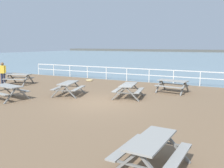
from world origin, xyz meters
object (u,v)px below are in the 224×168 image
object	(u,v)px
picnic_table_mid_centre	(9,89)
visitor	(3,72)
picnic_table_near_right	(173,83)
picnic_table_far_left	(129,88)
picnic_table_far_right	(68,86)
picnic_table_seaward	(151,146)
picnic_table_corner	(19,77)

from	to	relation	value
picnic_table_mid_centre	visitor	world-z (taller)	visitor
picnic_table_near_right	picnic_table_far_left	distance (m)	3.24
picnic_table_far_left	picnic_table_far_right	xyz separation A→B (m)	(-3.41, -0.99, 0.00)
picnic_table_mid_centre	picnic_table_far_left	size ratio (longest dim) A/B	0.99
picnic_table_near_right	picnic_table_seaward	size ratio (longest dim) A/B	1.06
picnic_table_far_right	picnic_table_corner	distance (m)	6.10
picnic_table_near_right	picnic_table_mid_centre	bearing A→B (deg)	-133.42
picnic_table_far_right	picnic_table_seaward	size ratio (longest dim) A/B	1.15
picnic_table_mid_centre	picnic_table_far_left	xyz separation A→B (m)	(5.61, 3.39, 0.00)
picnic_table_mid_centre	picnic_table_far_right	bearing A→B (deg)	57.39
picnic_table_near_right	picnic_table_mid_centre	xyz separation A→B (m)	(-7.42, -6.08, 0.00)
picnic_table_mid_centre	visitor	xyz separation A→B (m)	(-4.57, 3.41, 0.36)
picnic_table_near_right	visitor	bearing A→B (deg)	-160.21
picnic_table_corner	visitor	world-z (taller)	visitor
picnic_table_mid_centre	picnic_table_far_right	size ratio (longest dim) A/B	0.95
picnic_table_near_right	picnic_table_seaward	distance (m)	10.15
picnic_table_near_right	picnic_table_far_right	xyz separation A→B (m)	(-5.22, -3.68, 0.00)
picnic_table_mid_centre	picnic_table_far_left	distance (m)	6.55
picnic_table_far_right	visitor	distance (m)	6.85
picnic_table_seaward	visitor	xyz separation A→B (m)	(-13.93, 7.29, 0.36)
picnic_table_seaward	visitor	bearing A→B (deg)	64.68
picnic_table_seaward	picnic_table_corner	bearing A→B (deg)	60.92
picnic_table_mid_centre	visitor	size ratio (longest dim) A/B	1.22
picnic_table_seaward	picnic_table_corner	xyz separation A→B (m)	(-13.03, 7.95, 0.00)
picnic_table_far_right	picnic_table_seaward	bearing A→B (deg)	-146.93
picnic_table_far_left	picnic_table_corner	xyz separation A→B (m)	(-9.28, 0.68, 0.00)
picnic_table_far_left	picnic_table_seaward	distance (m)	8.18
picnic_table_mid_centre	picnic_table_corner	bearing A→B (deg)	141.87
picnic_table_corner	picnic_table_near_right	bearing A→B (deg)	-3.32
picnic_table_near_right	picnic_table_far_right	world-z (taller)	same
picnic_table_far_left	picnic_table_near_right	bearing A→B (deg)	-44.96
picnic_table_far_right	picnic_table_corner	size ratio (longest dim) A/B	1.02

